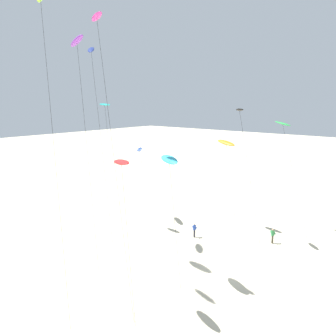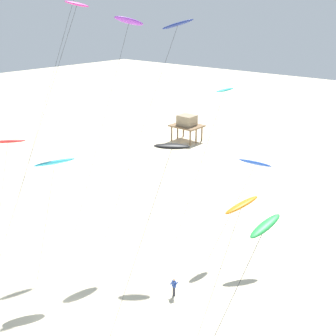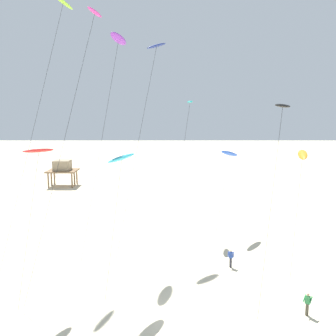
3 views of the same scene
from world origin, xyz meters
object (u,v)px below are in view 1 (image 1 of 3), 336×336
Objects in this scene: kite_orange at (226,143)px; kite_purple at (77,42)px; kite_magenta at (97,22)px; kite_flyer_middle at (273,235)px; kite_green at (283,125)px; kite_red at (121,163)px; kite_teal at (105,106)px; kite_cyan at (169,160)px; kite_black at (240,112)px; kite_flyer_nearest at (194,230)px; kite_navy at (91,52)px; kite_lime at (41,1)px; kite_blue at (140,150)px.

kite_orange is 20.55m from kite_purple.
kite_magenta reaches higher than kite_flyer_middle.
kite_red is at bearing 177.18° from kite_green.
kite_teal is at bearing 47.57° from kite_magenta.
kite_green is 19.22m from kite_cyan.
kite_flyer_middle is (-5.79, -1.96, -11.63)m from kite_green.
kite_red is (-12.04, -15.60, -3.57)m from kite_teal.
kite_black reaches higher than kite_flyer_middle.
kite_teal is 9.07× the size of kite_flyer_nearest.
kite_orange is at bearing 76.53° from kite_flyer_middle.
kite_black is 14.01m from kite_flyer_middle.
kite_purple is at bearing 157.98° from kite_orange.
kite_magenta reaches higher than kite_orange.
kite_teal reaches higher than kite_cyan.
kite_purple is 1.88× the size of kite_red.
kite_orange is at bearing -5.98° from kite_magenta.
kite_magenta is at bearing -132.43° from kite_teal.
kite_navy is at bearing 123.91° from kite_flyer_middle.
kite_teal is at bearing 52.34° from kite_red.
kite_purple reaches higher than kite_flyer_middle.
kite_green reaches higher than kite_flyer_middle.
kite_lime is at bearing 127.55° from kite_cyan.
kite_flyer_nearest is (-9.83, 5.69, -11.63)m from kite_green.
kite_flyer_nearest is at bearing 126.40° from kite_black.
kite_navy is (2.25, 12.58, 9.94)m from kite_cyan.
kite_magenta is 1.06× the size of kite_navy.
kite_navy is (5.08, 7.22, -1.35)m from kite_magenta.
kite_blue is at bearing 113.62° from kite_orange.
kite_lime is 22.67m from kite_blue.
kite_teal is at bearing 163.67° from kite_blue.
kite_cyan is (6.25, -8.13, -12.76)m from kite_lime.
kite_blue is 0.75× the size of kite_green.
kite_blue is 7.32m from kite_teal.
kite_teal is at bearing 106.02° from kite_flyer_nearest.
kite_lime reaches higher than kite_flyer_middle.
kite_lime is 16.37m from kite_cyan.
kite_blue is (16.75, 5.58, -14.22)m from kite_lime.
kite_blue is 5.89× the size of kite_flyer_middle.
kite_lime is at bearing 158.54° from kite_green.
kite_red is at bearing -113.51° from kite_purple.
kite_purple reaches higher than kite_navy.
kite_cyan is at bearing -179.46° from kite_black.
kite_cyan is 16.71m from kite_teal.
kite_navy is at bearing 128.67° from kite_flyer_nearest.
kite_purple reaches higher than kite_blue.
kite_lime reaches higher than kite_magenta.
kite_blue is (-1.48, 13.60, -5.18)m from kite_black.
kite_flyer_middle is at bearing -81.12° from kite_blue.
kite_magenta is 24.22m from kite_flyer_nearest.
kite_navy reaches higher than kite_teal.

